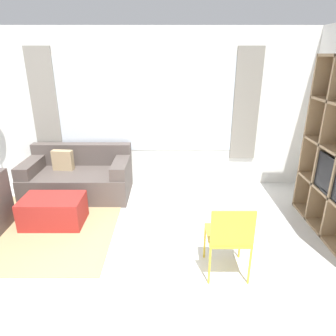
% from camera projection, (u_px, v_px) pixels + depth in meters
% --- Properties ---
extents(ground_plane, '(16.00, 16.00, 0.00)m').
position_uv_depth(ground_plane, '(125.00, 329.00, 2.65)').
color(ground_plane, silver).
extents(wall_back, '(6.86, 0.11, 2.70)m').
position_uv_depth(wall_back, '(147.00, 110.00, 5.20)').
color(wall_back, white).
rests_on(wall_back, ground_plane).
extents(area_rug, '(2.33, 1.98, 0.01)m').
position_uv_depth(area_rug, '(32.00, 228.00, 4.17)').
color(area_rug, tan).
rests_on(area_rug, ground_plane).
extents(couch_main, '(1.73, 0.93, 0.81)m').
position_uv_depth(couch_main, '(79.00, 178.00, 5.10)').
color(couch_main, '#564C47').
rests_on(couch_main, ground_plane).
extents(ottoman, '(0.84, 0.53, 0.41)m').
position_uv_depth(ottoman, '(54.00, 211.00, 4.22)').
color(ottoman, '#A82823').
rests_on(ottoman, ground_plane).
extents(folding_chair, '(0.44, 0.46, 0.86)m').
position_uv_depth(folding_chair, '(230.00, 235.00, 3.11)').
color(folding_chair, gold).
rests_on(folding_chair, ground_plane).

